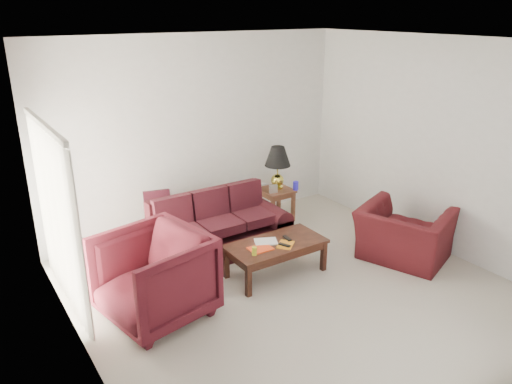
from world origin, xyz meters
The scene contains 19 objects.
floor centered at (0.00, 0.00, 0.00)m, with size 5.00×5.00×0.00m, color #BFB3A3.
blinds centered at (-2.42, 1.30, 1.08)m, with size 0.10×2.00×2.16m, color silver.
sofa centered at (-0.30, 1.40, 0.43)m, with size 2.09×0.90×0.86m, color black, non-canonical shape.
throw_pillow centered at (-0.89, 2.11, 0.67)m, with size 0.38×0.11×0.38m, color black.
end_table centered at (1.10, 1.93, 0.27)m, with size 0.50×0.50×0.54m, color #4C201A, non-canonical shape.
table_lamp centered at (1.15, 1.96, 0.89)m, with size 0.42×0.42×0.70m, color gold, non-canonical shape.
clock centered at (0.97, 1.82, 0.61)m, with size 0.13×0.05×0.13m, color white.
blue_canister centered at (1.35, 1.73, 0.61)m, with size 0.09×0.09×0.14m, color #231CB6.
picture_frame centered at (0.93, 2.07, 0.62)m, with size 0.13×0.02×0.16m, color silver.
floor_lamp centered at (-2.24, 2.20, 0.79)m, with size 0.26×0.26×1.57m, color white, non-canonical shape.
armchair_left centered at (-1.65, 0.41, 0.51)m, with size 1.08×1.12×1.02m, color #420F17.
armchair_right centered at (1.78, -0.17, 0.38)m, with size 1.16×1.01×0.75m, color #3E0E12.
coffee_table centered at (0.05, 0.46, 0.23)m, with size 1.30×0.65×0.46m, color black, non-canonical shape.
magazine_red centered at (-0.22, 0.41, 0.46)m, with size 0.29×0.22×0.02m, color red.
magazine_white centered at (-0.05, 0.54, 0.46)m, with size 0.29×0.22×0.02m, color white.
magazine_orange centered at (0.12, 0.33, 0.46)m, with size 0.25×0.19×0.01m, color orange.
remote_a centered at (0.08, 0.30, 0.48)m, with size 0.05×0.16×0.02m, color black.
remote_b centered at (0.22, 0.44, 0.48)m, with size 0.05×0.16×0.02m, color black.
yellow_glass centered at (-0.37, 0.33, 0.51)m, with size 0.06×0.06×0.11m, color #C2CF2E.
Camera 1 is at (-3.37, -4.30, 3.32)m, focal length 35.00 mm.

